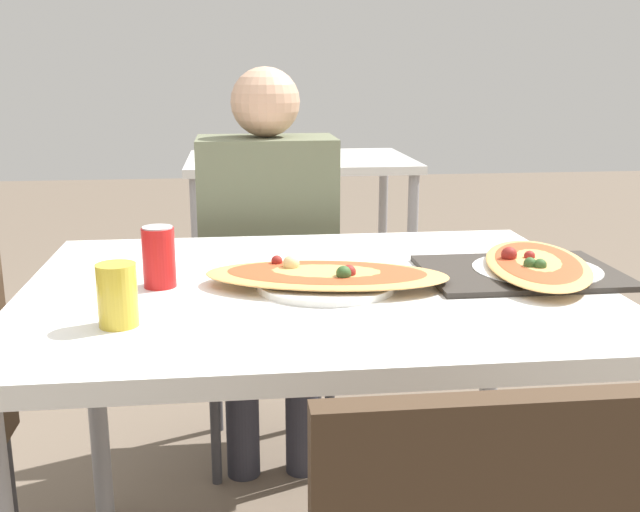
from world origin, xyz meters
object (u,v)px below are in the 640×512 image
person_seated (268,239)px  soda_can (159,257)px  pizza_main (326,277)px  chair_far_seated (267,290)px  pizza_second (537,266)px  dining_table (314,318)px  drink_glass (117,295)px

person_seated → soda_can: 0.72m
pizza_main → chair_far_seated: bearing=96.0°
soda_can → pizza_second: 0.80m
chair_far_seated → pizza_second: (0.55, -0.78, 0.27)m
dining_table → pizza_main: size_ratio=2.23×
soda_can → pizza_main: bearing=-6.4°
drink_glass → dining_table: bearing=31.3°
person_seated → dining_table: bearing=95.4°
dining_table → pizza_second: size_ratio=2.47×
chair_far_seated → drink_glass: 1.10m
pizza_main → pizza_second: same height
person_seated → pizza_second: (0.55, -0.67, 0.08)m
chair_far_seated → drink_glass: (-0.30, -1.02, 0.30)m
pizza_second → dining_table: bearing=-178.6°
chair_far_seated → drink_glass: chair_far_seated is taller
person_seated → drink_glass: (-0.30, -0.90, 0.11)m
dining_table → chair_far_seated: chair_far_seated is taller
chair_far_seated → soda_can: 0.88m
soda_can → drink_glass: (-0.05, -0.23, -0.01)m
person_seated → drink_glass: bearing=71.6°
dining_table → soda_can: 0.34m
chair_far_seated → pizza_main: 0.87m
drink_glass → chair_far_seated: bearing=73.6°
person_seated → soda_can: person_seated is taller
person_seated → chair_far_seated: bearing=-90.0°
chair_far_seated → soda_can: chair_far_seated is taller
person_seated → pizza_second: bearing=129.4°
chair_far_seated → person_seated: (0.00, -0.12, 0.19)m
dining_table → soda_can: soda_can is taller
chair_far_seated → person_seated: person_seated is taller
soda_can → dining_table: bearing=-2.4°
drink_glass → person_seated: bearing=71.6°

